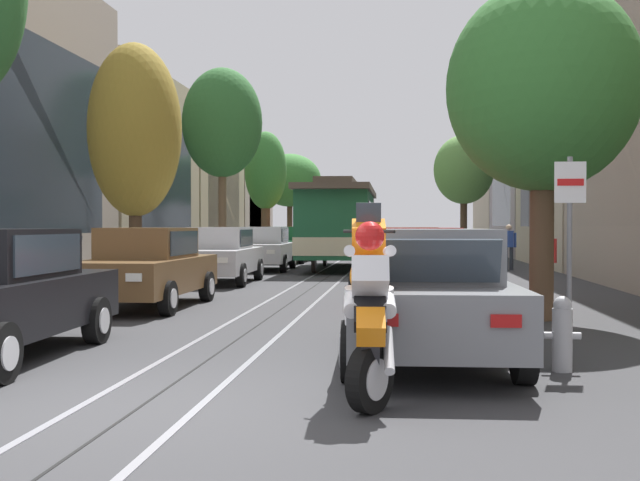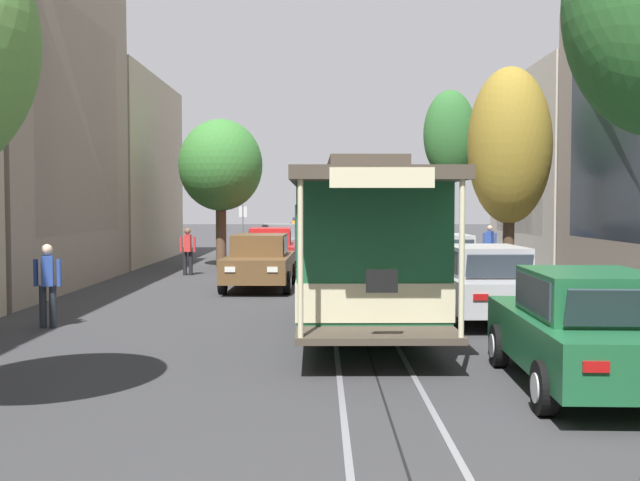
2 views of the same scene
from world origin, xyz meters
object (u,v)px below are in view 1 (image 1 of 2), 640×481
at_px(parked_car_orange_sixth_left, 304,241).
at_px(street_tree_kerb_right_near, 543,89).
at_px(cable_car_trolley, 339,225).
at_px(motorcycle_with_rider, 369,297).
at_px(fire_hydrant, 562,333).
at_px(street_tree_kerb_right_second, 464,170).
at_px(parked_car_silver_fourth_left, 264,248).
at_px(parked_car_grey_near_right, 428,294).
at_px(parked_car_brown_mid_right, 410,255).
at_px(street_tree_kerb_left_mid, 222,124).
at_px(parked_car_green_fifth_left, 287,244).
at_px(pedestrian_crossing_far, 509,244).
at_px(parked_car_silver_mid_left, 220,255).
at_px(pedestrian_on_right_pavement, 544,258).
at_px(parked_car_brown_second_left, 146,267).
at_px(street_tree_kerb_left_second, 135,131).
at_px(street_sign_post, 570,234).
at_px(street_tree_kerb_left_fourth, 266,172).
at_px(parked_car_red_second_right, 419,267).
at_px(street_tree_kerb_left_far, 290,181).

xyz_separation_m(parked_car_orange_sixth_left, street_tree_kerb_right_near, (7.46, -26.05, 3.16)).
height_order(cable_car_trolley, motorcycle_with_rider, cable_car_trolley).
bearing_deg(fire_hydrant, street_tree_kerb_right_second, 87.71).
height_order(parked_car_silver_fourth_left, parked_car_grey_near_right, same).
height_order(parked_car_silver_fourth_left, parked_car_brown_mid_right, same).
relative_size(street_tree_kerb_left_mid, street_tree_kerb_right_second, 1.39).
xyz_separation_m(parked_car_green_fifth_left, pedestrian_crossing_far, (8.94, -5.03, 0.14)).
height_order(parked_car_silver_mid_left, cable_car_trolley, cable_car_trolley).
bearing_deg(parked_car_orange_sixth_left, pedestrian_crossing_far, -51.29).
height_order(parked_car_green_fifth_left, pedestrian_on_right_pavement, pedestrian_on_right_pavement).
relative_size(parked_car_brown_second_left, street_tree_kerb_left_mid, 0.54).
xyz_separation_m(street_tree_kerb_left_second, street_sign_post, (9.20, -10.90, -2.69)).
height_order(parked_car_orange_sixth_left, pedestrian_crossing_far, pedestrian_crossing_far).
bearing_deg(parked_car_green_fifth_left, parked_car_brown_second_left, -89.95).
height_order(parked_car_brown_second_left, motorcycle_with_rider, motorcycle_with_rider).
bearing_deg(parked_car_brown_mid_right, motorcycle_with_rider, -92.18).
distance_m(parked_car_silver_mid_left, street_tree_kerb_right_second, 16.70).
bearing_deg(motorcycle_with_rider, parked_car_silver_mid_left, 109.03).
bearing_deg(parked_car_silver_fourth_left, street_tree_kerb_left_second, -107.73).
bearing_deg(street_tree_kerb_left_mid, parked_car_silver_mid_left, -76.92).
height_order(parked_car_brown_second_left, street_tree_kerb_left_fourth, street_tree_kerb_left_fourth).
xyz_separation_m(street_tree_kerb_left_second, motorcycle_with_rider, (6.95, -13.09, -3.24)).
height_order(parked_car_brown_second_left, street_tree_kerb_right_near, street_tree_kerb_right_near).
xyz_separation_m(street_tree_kerb_right_second, pedestrian_crossing_far, (1.06, -7.00, -3.22)).
bearing_deg(parked_car_brown_second_left, street_tree_kerb_right_near, -9.45).
relative_size(parked_car_silver_fourth_left, street_tree_kerb_left_fourth, 0.67).
relative_size(street_tree_kerb_left_fourth, motorcycle_with_rider, 3.55).
bearing_deg(parked_car_silver_fourth_left, street_tree_kerb_right_near, -62.02).
height_order(parked_car_green_fifth_left, street_sign_post, street_sign_post).
bearing_deg(parked_car_green_fifth_left, parked_car_red_second_right, -73.52).
height_order(cable_car_trolley, fire_hydrant, cable_car_trolley).
relative_size(parked_car_red_second_right, pedestrian_crossing_far, 2.64).
bearing_deg(street_tree_kerb_left_mid, parked_car_green_fifth_left, 53.62).
height_order(street_tree_kerb_left_far, fire_hydrant, street_tree_kerb_left_far).
distance_m(parked_car_silver_fourth_left, street_tree_kerb_right_near, 15.99).
bearing_deg(street_tree_kerb_right_second, parked_car_green_fifth_left, -165.97).
height_order(parked_car_silver_mid_left, street_tree_kerb_left_mid, street_tree_kerb_left_mid).
bearing_deg(parked_car_grey_near_right, street_tree_kerb_right_second, 84.45).
height_order(parked_car_brown_mid_right, pedestrian_on_right_pavement, pedestrian_on_right_pavement).
xyz_separation_m(parked_car_silver_fourth_left, parked_car_green_fifth_left, (-0.08, 6.06, 0.00)).
distance_m(street_tree_kerb_left_mid, street_tree_kerb_right_near, 19.54).
distance_m(street_tree_kerb_right_second, street_sign_post, 26.18).
bearing_deg(motorcycle_with_rider, street_tree_kerb_right_second, 83.68).
bearing_deg(street_sign_post, parked_car_brown_second_left, 142.30).
distance_m(parked_car_brown_mid_right, street_tree_kerb_left_far, 27.32).
relative_size(parked_car_green_fifth_left, fire_hydrant, 5.25).
bearing_deg(motorcycle_with_rider, parked_car_silver_fourth_left, 103.03).
relative_size(street_tree_kerb_right_second, cable_car_trolley, 0.63).
bearing_deg(parked_car_green_fifth_left, street_tree_kerb_left_mid, -126.38).
relative_size(pedestrian_on_right_pavement, fire_hydrant, 1.95).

